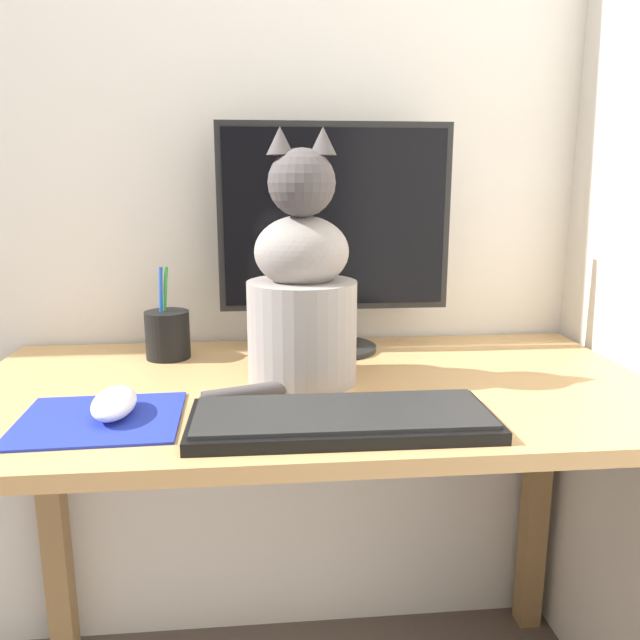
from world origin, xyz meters
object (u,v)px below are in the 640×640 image
(keyboard, at_px, (342,419))
(pen_cup, at_px, (168,334))
(cat, at_px, (302,292))
(computer_mouse_left, at_px, (114,403))
(monitor, at_px, (335,231))

(keyboard, relative_size, pen_cup, 2.39)
(keyboard, bearing_deg, cat, 101.74)
(computer_mouse_left, height_order, pen_cup, pen_cup)
(cat, xyz_separation_m, pen_cup, (-0.25, 0.17, -0.11))
(computer_mouse_left, bearing_deg, keyboard, -11.09)
(monitor, bearing_deg, cat, -111.89)
(computer_mouse_left, bearing_deg, cat, 27.23)
(monitor, xyz_separation_m, keyboard, (-0.04, -0.40, -0.23))
(cat, distance_m, pen_cup, 0.32)
(monitor, height_order, cat, monitor)
(cat, bearing_deg, computer_mouse_left, -152.19)
(computer_mouse_left, bearing_deg, monitor, 43.50)
(monitor, bearing_deg, computer_mouse_left, -136.50)
(monitor, height_order, computer_mouse_left, monitor)
(keyboard, relative_size, cat, 1.01)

